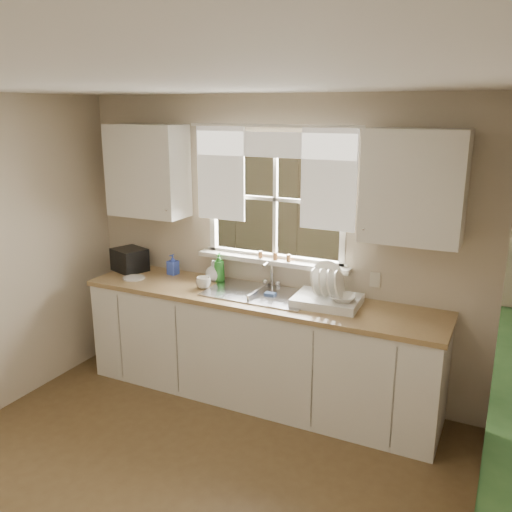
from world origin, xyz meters
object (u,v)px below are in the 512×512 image
at_px(soap_bottle_a, 219,267).
at_px(black_appliance, 130,260).
at_px(cup, 203,283).
at_px(dish_rack, 327,296).

distance_m(soap_bottle_a, black_appliance, 0.92).
bearing_deg(cup, black_appliance, -168.71).
distance_m(cup, black_appliance, 0.90).
distance_m(dish_rack, cup, 1.07).
xyz_separation_m(dish_rack, cup, (-1.07, -0.09, -0.02)).
bearing_deg(black_appliance, cup, 10.25).
height_order(soap_bottle_a, cup, soap_bottle_a).
bearing_deg(soap_bottle_a, black_appliance, 177.71).
bearing_deg(black_appliance, dish_rack, 17.82).
bearing_deg(cup, soap_bottle_a, 103.01).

